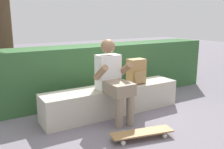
{
  "coord_description": "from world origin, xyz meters",
  "views": [
    {
      "loc": [
        -1.95,
        -2.96,
        1.48
      ],
      "look_at": [
        -0.07,
        0.18,
        0.65
      ],
      "focal_mm": 40.28,
      "sensor_mm": 36.0,
      "label": 1
    }
  ],
  "objects_px": {
    "person_skater": "(113,78)",
    "skateboard_near_person": "(142,133)",
    "bench_main": "(113,100)",
    "backpack_on_bench": "(137,72)"
  },
  "relations": [
    {
      "from": "person_skater",
      "to": "skateboard_near_person",
      "type": "distance_m",
      "value": 0.92
    },
    {
      "from": "bench_main",
      "to": "person_skater",
      "type": "xyz_separation_m",
      "value": [
        -0.13,
        -0.21,
        0.42
      ]
    },
    {
      "from": "backpack_on_bench",
      "to": "skateboard_near_person",
      "type": "bearing_deg",
      "value": -122.18
    },
    {
      "from": "bench_main",
      "to": "skateboard_near_person",
      "type": "relative_size",
      "value": 2.74
    },
    {
      "from": "person_skater",
      "to": "backpack_on_bench",
      "type": "xyz_separation_m",
      "value": [
        0.57,
        0.2,
        -0.01
      ]
    },
    {
      "from": "skateboard_near_person",
      "to": "person_skater",
      "type": "bearing_deg",
      "value": 88.72
    },
    {
      "from": "person_skater",
      "to": "skateboard_near_person",
      "type": "xyz_separation_m",
      "value": [
        -0.02,
        -0.73,
        -0.55
      ]
    },
    {
      "from": "bench_main",
      "to": "person_skater",
      "type": "bearing_deg",
      "value": -120.92
    },
    {
      "from": "bench_main",
      "to": "backpack_on_bench",
      "type": "relative_size",
      "value": 5.65
    },
    {
      "from": "person_skater",
      "to": "backpack_on_bench",
      "type": "bearing_deg",
      "value": 19.51
    }
  ]
}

